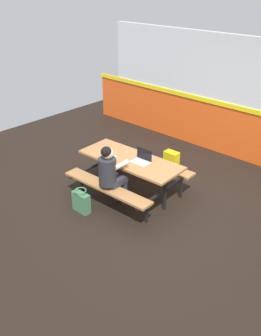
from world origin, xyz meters
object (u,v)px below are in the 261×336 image
at_px(laptop_silver, 142,159).
at_px(tote_bag_bright, 81,202).
at_px(picnic_table_main, 130,167).
at_px(backpack_dark, 171,162).
at_px(student_nearer, 111,172).

bearing_deg(laptop_silver, tote_bag_bright, -114.15).
bearing_deg(picnic_table_main, backpack_dark, 89.93).
distance_m(laptop_silver, backpack_dark, 1.35).
bearing_deg(picnic_table_main, laptop_silver, 11.65).
bearing_deg(laptop_silver, picnic_table_main, -168.35).
height_order(student_nearer, tote_bag_bright, student_nearer).
height_order(picnic_table_main, tote_bag_bright, picnic_table_main).
xyz_separation_m(picnic_table_main, backpack_dark, (0.00, 1.25, -0.36)).
distance_m(picnic_table_main, student_nearer, 0.57).
distance_m(picnic_table_main, backpack_dark, 1.30).
bearing_deg(tote_bag_bright, student_nearer, 56.08).
xyz_separation_m(student_nearer, laptop_silver, (0.17, 0.60, 0.08)).
bearing_deg(tote_bag_bright, picnic_table_main, 76.45).
relative_size(student_nearer, backpack_dark, 2.74).
height_order(picnic_table_main, student_nearer, student_nearer).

